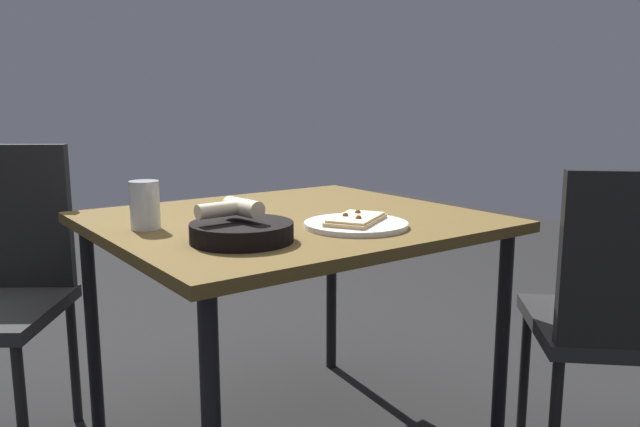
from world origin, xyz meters
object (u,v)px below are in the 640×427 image
Objects in this scene: beer_glass at (145,208)px; chair_near at (626,310)px; bread_basket at (241,229)px; dining_table at (290,238)px; pizza_plate at (356,223)px.

beer_glass is 1.29m from chair_near.
bread_basket is at bearing 24.67° from beer_glass.
beer_glass is (-0.07, -0.40, 0.12)m from dining_table.
pizza_plate is 0.55m from beer_glass.
dining_table is at bearing -166.10° from pizza_plate.
chair_near reaches higher than bread_basket.
bread_basket is (0.20, -0.27, 0.09)m from dining_table.
beer_glass is at bearing -100.56° from dining_table.
dining_table is 3.80× the size of pizza_plate.
bread_basket is 1.95× the size of beer_glass.
beer_glass reaches higher than bread_basket.
dining_table is 0.93m from chair_near.
bread_basket is (-0.03, -0.33, 0.02)m from pizza_plate.
pizza_plate reaches higher than dining_table.
bread_basket reaches higher than pizza_plate.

